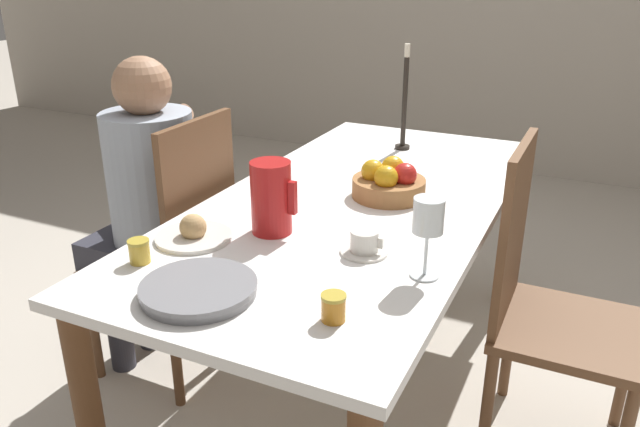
# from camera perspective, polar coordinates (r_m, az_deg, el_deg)

# --- Properties ---
(ground_plane) EXTENTS (20.00, 20.00, 0.00)m
(ground_plane) POSITION_cam_1_polar(r_m,az_deg,el_deg) (2.38, 2.95, -15.39)
(ground_plane) COLOR beige
(dining_table) EXTENTS (0.87, 1.83, 0.74)m
(dining_table) POSITION_cam_1_polar(r_m,az_deg,el_deg) (2.06, 3.30, -1.18)
(dining_table) COLOR white
(dining_table) RESTS_ON ground_plane
(chair_person_side) EXTENTS (0.42, 0.42, 0.98)m
(chair_person_side) POSITION_cam_1_polar(r_m,az_deg,el_deg) (2.26, -12.94, -3.09)
(chair_person_side) COLOR brown
(chair_person_side) RESTS_ON ground_plane
(chair_opposite) EXTENTS (0.42, 0.42, 0.98)m
(chair_opposite) POSITION_cam_1_polar(r_m,az_deg,el_deg) (2.00, 19.86, -7.53)
(chair_opposite) COLOR brown
(chair_opposite) RESTS_ON ground_plane
(person_seated) EXTENTS (0.39, 0.41, 1.17)m
(person_seated) POSITION_cam_1_polar(r_m,az_deg,el_deg) (2.24, -15.54, 1.53)
(person_seated) COLOR #33333D
(person_seated) RESTS_ON ground_plane
(red_pitcher) EXTENTS (0.14, 0.11, 0.21)m
(red_pitcher) POSITION_cam_1_polar(r_m,az_deg,el_deg) (1.74, -4.48, 1.51)
(red_pitcher) COLOR red
(red_pitcher) RESTS_ON dining_table
(wine_glass_water) EXTENTS (0.08, 0.08, 0.20)m
(wine_glass_water) POSITION_cam_1_polar(r_m,az_deg,el_deg) (1.49, 9.88, -0.51)
(wine_glass_water) COLOR white
(wine_glass_water) RESTS_ON dining_table
(teacup_near_person) EXTENTS (0.13, 0.13, 0.06)m
(teacup_near_person) POSITION_cam_1_polar(r_m,az_deg,el_deg) (1.64, 4.09, -2.77)
(teacup_near_person) COLOR silver
(teacup_near_person) RESTS_ON dining_table
(serving_tray) EXTENTS (0.27, 0.27, 0.03)m
(serving_tray) POSITION_cam_1_polar(r_m,az_deg,el_deg) (1.47, -11.03, -6.81)
(serving_tray) COLOR gray
(serving_tray) RESTS_ON dining_table
(bread_plate) EXTENTS (0.21, 0.21, 0.07)m
(bread_plate) POSITION_cam_1_polar(r_m,az_deg,el_deg) (1.75, -11.49, -1.74)
(bread_plate) COLOR silver
(bread_plate) RESTS_ON dining_table
(jam_jar_amber) EXTENTS (0.06, 0.06, 0.06)m
(jam_jar_amber) POSITION_cam_1_polar(r_m,az_deg,el_deg) (1.65, -16.21, -3.23)
(jam_jar_amber) COLOR gold
(jam_jar_amber) RESTS_ON dining_table
(jam_jar_red) EXTENTS (0.06, 0.06, 0.06)m
(jam_jar_red) POSITION_cam_1_polar(r_m,az_deg,el_deg) (1.34, 1.24, -8.47)
(jam_jar_red) COLOR #C67A1E
(jam_jar_red) RESTS_ON dining_table
(fruit_bowl) EXTENTS (0.24, 0.24, 0.12)m
(fruit_bowl) POSITION_cam_1_polar(r_m,az_deg,el_deg) (2.02, 6.31, 2.81)
(fruit_bowl) COLOR #9E6B3D
(fruit_bowl) RESTS_ON dining_table
(candlestick_tall) EXTENTS (0.06, 0.06, 0.42)m
(candlestick_tall) POSITION_cam_1_polar(r_m,az_deg,el_deg) (2.53, 7.72, 9.59)
(candlestick_tall) COLOR black
(candlestick_tall) RESTS_ON dining_table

